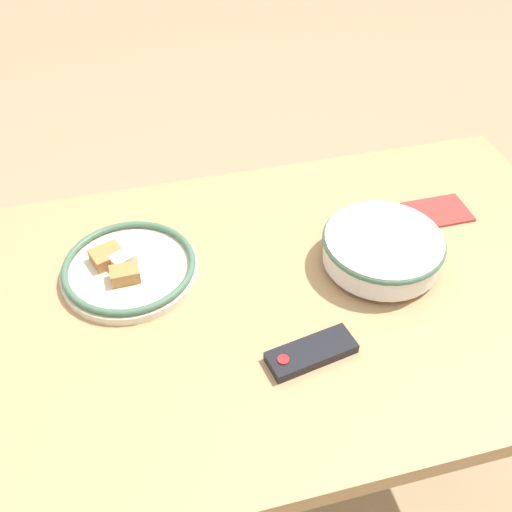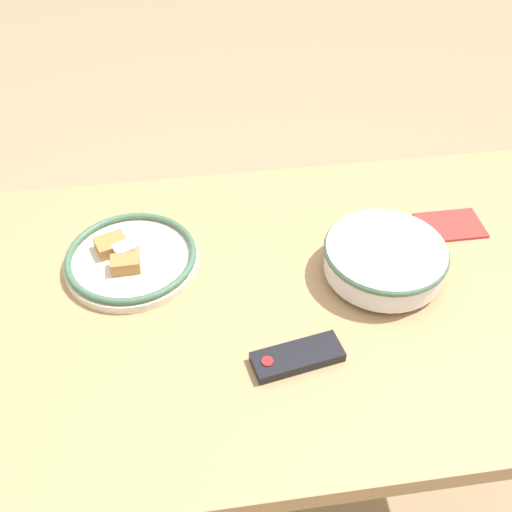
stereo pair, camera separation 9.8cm
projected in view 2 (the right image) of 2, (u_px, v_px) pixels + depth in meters
ground_plane at (247, 479)px, 1.70m from camera, size 8.00×8.00×0.00m
dining_table at (244, 325)px, 1.24m from camera, size 1.51×0.83×0.77m
noodle_bowl at (384, 258)px, 1.19m from camera, size 0.25×0.25×0.07m
food_plate at (131, 258)px, 1.23m from camera, size 0.28×0.28×0.05m
tv_remote at (297, 357)px, 1.06m from camera, size 0.17×0.09×0.02m
folded_napkin at (450, 225)px, 1.33m from camera, size 0.14×0.10×0.01m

